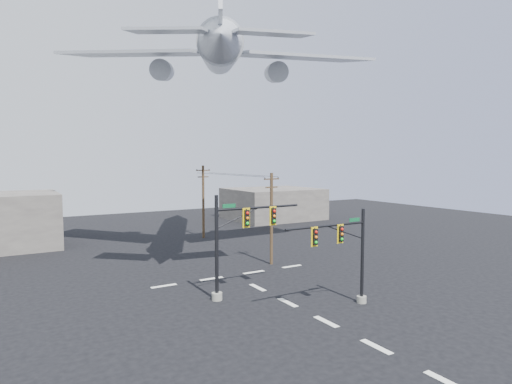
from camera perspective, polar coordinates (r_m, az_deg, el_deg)
ground at (r=26.98m, az=9.33°, el=-16.70°), size 120.00×120.00×0.00m
lane_markings at (r=31.01m, az=2.81°, el=-13.82°), size 14.00×21.20×0.01m
signal_mast_near at (r=28.86m, az=12.10°, el=-8.17°), size 6.61×0.71×6.41m
signal_mast_far at (r=30.12m, az=-2.70°, el=-6.70°), size 7.09×0.80×7.27m
utility_pole_a at (r=39.47m, az=2.07°, el=-3.32°), size 1.70×0.28×8.49m
utility_pole_b at (r=53.39m, az=-7.04°, el=-1.08°), size 1.82×0.30×9.01m
power_lines at (r=46.03m, az=-3.19°, el=2.34°), size 1.68×15.82×0.03m
airliner at (r=45.32m, az=-4.86°, el=17.89°), size 28.78×31.49×9.00m
building_right at (r=70.90m, az=2.25°, el=-1.55°), size 14.00×12.00×5.00m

